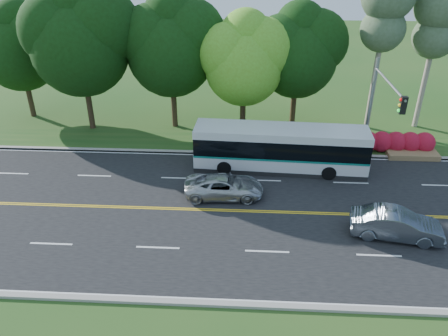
# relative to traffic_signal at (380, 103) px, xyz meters

# --- Properties ---
(ground) EXTENTS (120.00, 120.00, 0.00)m
(ground) POSITION_rel_traffic_signal_xyz_m (-6.49, -5.40, -4.67)
(ground) COLOR #214E1A
(ground) RESTS_ON ground
(road) EXTENTS (60.00, 14.00, 0.02)m
(road) POSITION_rel_traffic_signal_xyz_m (-6.49, -5.40, -4.66)
(road) COLOR black
(road) RESTS_ON ground
(curb_north) EXTENTS (60.00, 0.30, 0.15)m
(curb_north) POSITION_rel_traffic_signal_xyz_m (-6.49, 1.75, -4.60)
(curb_north) COLOR #9C978D
(curb_north) RESTS_ON ground
(curb_south) EXTENTS (60.00, 0.30, 0.15)m
(curb_south) POSITION_rel_traffic_signal_xyz_m (-6.49, -12.55, -4.60)
(curb_south) COLOR #9C978D
(curb_south) RESTS_ON ground
(grass_verge) EXTENTS (60.00, 4.00, 0.10)m
(grass_verge) POSITION_rel_traffic_signal_xyz_m (-6.49, 3.60, -4.62)
(grass_verge) COLOR #214E1A
(grass_verge) RESTS_ON ground
(lane_markings) EXTENTS (57.60, 13.82, 0.00)m
(lane_markings) POSITION_rel_traffic_signal_xyz_m (-6.59, -5.40, -4.65)
(lane_markings) COLOR gold
(lane_markings) RESTS_ON road
(tree_row) EXTENTS (44.70, 9.10, 13.84)m
(tree_row) POSITION_rel_traffic_signal_xyz_m (-11.65, 6.73, 2.06)
(tree_row) COLOR black
(tree_row) RESTS_ON ground
(bougainvillea_hedge) EXTENTS (9.50, 2.25, 1.50)m
(bougainvillea_hedge) POSITION_rel_traffic_signal_xyz_m (0.69, 2.75, -3.95)
(bougainvillea_hedge) COLOR #A80E26
(bougainvillea_hedge) RESTS_ON ground
(traffic_signal) EXTENTS (0.42, 6.10, 7.00)m
(traffic_signal) POSITION_rel_traffic_signal_xyz_m (0.00, 0.00, 0.00)
(traffic_signal) COLOR gray
(traffic_signal) RESTS_ON ground
(transit_bus) EXTENTS (11.28, 2.98, 2.92)m
(transit_bus) POSITION_rel_traffic_signal_xyz_m (-5.95, -0.26, -3.20)
(transit_bus) COLOR silver
(transit_bus) RESTS_ON road
(sedan) EXTENTS (4.81, 2.32, 1.52)m
(sedan) POSITION_rel_traffic_signal_xyz_m (-0.34, -7.32, -3.89)
(sedan) COLOR slate
(sedan) RESTS_ON road
(suv) EXTENTS (4.80, 2.40, 1.31)m
(suv) POSITION_rel_traffic_signal_xyz_m (-9.41, -3.85, -4.00)
(suv) COLOR #BBBEC0
(suv) RESTS_ON road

